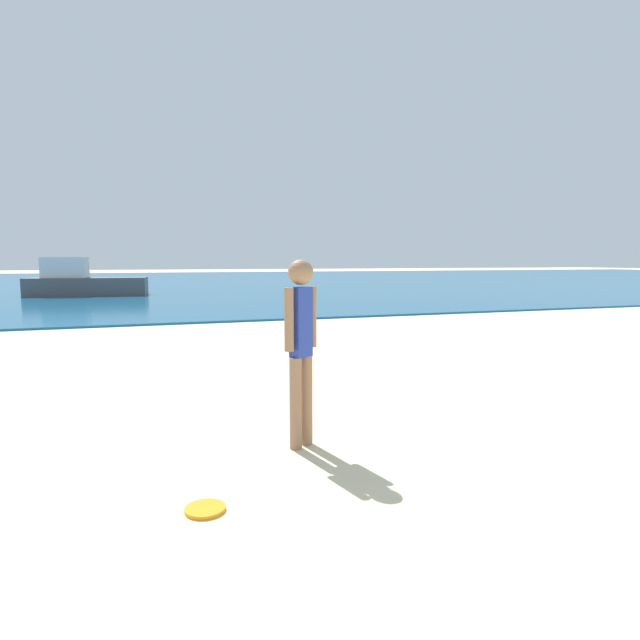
{
  "coord_description": "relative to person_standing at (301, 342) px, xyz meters",
  "views": [
    {
      "loc": [
        -3.28,
        -0.75,
        1.65
      ],
      "look_at": [
        -0.58,
        6.95,
        0.73
      ],
      "focal_mm": 29.6,
      "sensor_mm": 36.0,
      "label": 1
    }
  ],
  "objects": [
    {
      "name": "water",
      "position": [
        1.93,
        39.62,
        -0.91
      ],
      "size": [
        160.0,
        60.0,
        0.06
      ],
      "primitive_type": "cube",
      "color": "#14567F",
      "rests_on": "ground"
    },
    {
      "name": "boat_near",
      "position": [
        -3.59,
        21.86,
        -0.28
      ],
      "size": [
        5.26,
        2.2,
        1.74
      ],
      "rotation": [
        0.0,
        0.0,
        -0.11
      ],
      "color": "#4C4C51",
      "rests_on": "water"
    },
    {
      "name": "frisbee",
      "position": [
        -0.97,
        -0.96,
        -0.93
      ],
      "size": [
        0.27,
        0.27,
        0.03
      ],
      "primitive_type": "cylinder",
      "color": "orange",
      "rests_on": "ground"
    },
    {
      "name": "person_standing",
      "position": [
        0.0,
        0.0,
        0.0
      ],
      "size": [
        0.34,
        0.24,
        1.66
      ],
      "rotation": [
        0.0,
        0.0,
        0.55
      ],
      "color": "#936B4C",
      "rests_on": "ground"
    }
  ]
}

